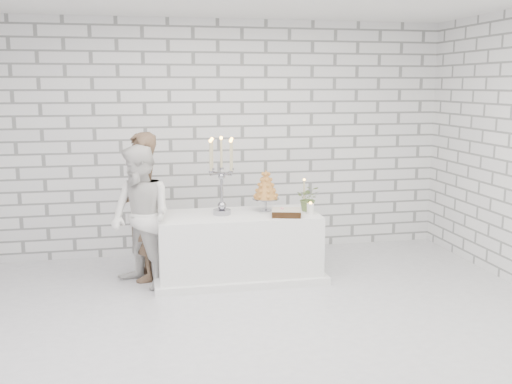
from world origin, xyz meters
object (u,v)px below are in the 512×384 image
candelabra (222,176)px  croquembouche (266,190)px  cake_table (238,246)px  groom (142,207)px  bride (141,217)px

candelabra → croquembouche: (0.52, 0.08, -0.20)m
cake_table → candelabra: size_ratio=2.05×
cake_table → candelabra: (-0.18, 0.01, 0.81)m
groom → croquembouche: size_ratio=3.47×
bride → candelabra: (0.89, 0.09, 0.41)m
bride → croquembouche: 1.44m
groom → bride: bearing=-13.6°
groom → candelabra: size_ratio=1.90×
groom → croquembouche: bearing=76.6°
groom → bride: size_ratio=1.07×
cake_table → candelabra: 0.83m
groom → croquembouche: groom is taller
candelabra → bride: bearing=-174.3°
bride → croquembouche: bride is taller
cake_table → croquembouche: 0.71m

